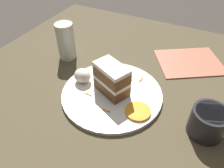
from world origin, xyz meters
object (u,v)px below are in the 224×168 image
object	(u,v)px
orange_garnish	(138,111)
cream_dollop	(83,76)
menu_card	(189,62)
coffee_mug	(208,121)
plate	(112,94)
drinking_glass	(66,44)
cake_slice	(112,79)

from	to	relation	value
orange_garnish	cream_dollop	bearing A→B (deg)	167.68
cream_dollop	menu_card	world-z (taller)	cream_dollop
coffee_mug	menu_card	world-z (taller)	coffee_mug
menu_card	plate	bearing A→B (deg)	115.75
plate	orange_garnish	xyz separation A→B (m)	(0.10, -0.04, 0.01)
cream_dollop	coffee_mug	bearing A→B (deg)	-3.20
plate	drinking_glass	xyz separation A→B (m)	(-0.24, 0.11, 0.05)
cream_dollop	drinking_glass	world-z (taller)	drinking_glass
drinking_glass	menu_card	distance (m)	0.45
coffee_mug	cake_slice	bearing A→B (deg)	175.84
plate	coffee_mug	size ratio (longest dim) A/B	3.37
cake_slice	orange_garnish	bearing A→B (deg)	91.37
plate	cream_dollop	bearing A→B (deg)	177.18
plate	orange_garnish	distance (m)	0.11
cake_slice	cream_dollop	world-z (taller)	cake_slice
coffee_mug	menu_card	size ratio (longest dim) A/B	0.40
cake_slice	menu_card	distance (m)	0.33
plate	menu_card	world-z (taller)	plate
cream_dollop	coffee_mug	distance (m)	0.38
plate	cream_dollop	distance (m)	0.11
orange_garnish	cake_slice	bearing A→B (deg)	156.90
cake_slice	drinking_glass	world-z (taller)	drinking_glass
plate	coffee_mug	xyz separation A→B (m)	(0.27, -0.02, 0.04)
cake_slice	cream_dollop	bearing A→B (deg)	-66.13
orange_garnish	menu_card	xyz separation A→B (m)	(0.08, 0.32, -0.01)
cream_dollop	orange_garnish	world-z (taller)	cream_dollop
coffee_mug	menu_card	distance (m)	0.31
cake_slice	cream_dollop	size ratio (longest dim) A/B	2.19
cream_dollop	menu_card	bearing A→B (deg)	44.20
coffee_mug	plate	bearing A→B (deg)	176.66
drinking_glass	orange_garnish	bearing A→B (deg)	-23.95
cake_slice	coffee_mug	bearing A→B (deg)	110.31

